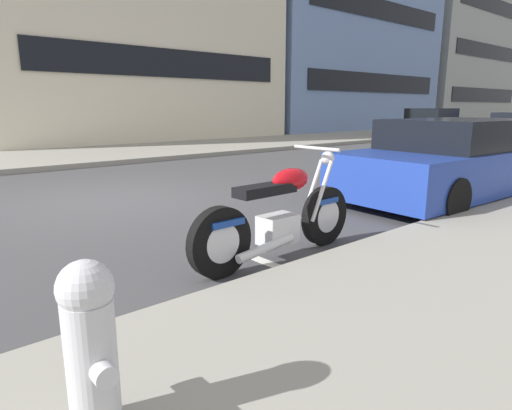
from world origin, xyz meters
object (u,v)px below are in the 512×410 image
Objects in this scene: parked_car_mid_block at (456,161)px; fire_hydrant at (90,343)px; car_opposite_curb at (430,125)px; parked_motorcycle at (280,218)px.

parked_car_mid_block is 7.09m from fire_hydrant.
fire_hydrant is at bearing 23.37° from car_opposite_curb.
parked_car_mid_block is (4.44, 0.31, 0.21)m from parked_motorcycle.
parked_car_mid_block is 14.34m from car_opposite_curb.
fire_hydrant is (-6.89, -1.70, -0.09)m from parked_car_mid_block.
car_opposite_curb reaches higher than parked_motorcycle.
car_opposite_curb is 21.25m from fire_hydrant.
car_opposite_curb is 5.08× the size of fire_hydrant.
car_opposite_curb is (16.86, 7.47, 0.26)m from parked_motorcycle.
car_opposite_curb is at bearing 32.97° from parked_car_mid_block.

